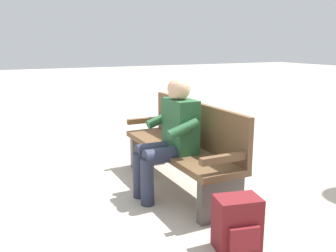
{
  "coord_description": "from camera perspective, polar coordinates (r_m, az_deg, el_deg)",
  "views": [
    {
      "loc": [
        -3.23,
        1.72,
        1.49
      ],
      "look_at": [
        -0.07,
        0.15,
        0.7
      ],
      "focal_mm": 39.34,
      "sensor_mm": 36.0,
      "label": 1
    }
  ],
  "objects": [
    {
      "name": "ground_plane",
      "position": [
        3.95,
        1.5,
        -9.53
      ],
      "size": [
        40.0,
        40.0,
        0.0
      ],
      "primitive_type": "plane",
      "color": "#A89E8E"
    },
    {
      "name": "backpack",
      "position": [
        2.84,
        10.7,
        -14.68
      ],
      "size": [
        0.31,
        0.37,
        0.4
      ],
      "rotation": [
        0.0,
        0.0,
        1.35
      ],
      "color": "maroon",
      "rests_on": "ground"
    },
    {
      "name": "bench_near",
      "position": [
        3.83,
        2.48,
        -2.98
      ],
      "size": [
        1.8,
        0.49,
        0.9
      ],
      "rotation": [
        0.0,
        0.0,
        -0.01
      ],
      "color": "brown",
      "rests_on": "ground"
    },
    {
      "name": "person_seated",
      "position": [
        3.56,
        0.34,
        -1.38
      ],
      "size": [
        0.57,
        0.58,
        1.18
      ],
      "rotation": [
        0.0,
        0.0,
        -0.01
      ],
      "color": "#23512D",
      "rests_on": "ground"
    }
  ]
}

